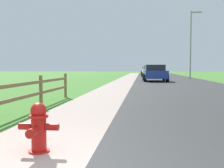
% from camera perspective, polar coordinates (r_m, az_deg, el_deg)
% --- Properties ---
extents(ground_plane, '(120.00, 120.00, 0.00)m').
position_cam_1_polar(ground_plane, '(27.73, 4.88, 0.84)').
color(ground_plane, '#4B8632').
extents(road_asphalt, '(7.00, 66.00, 0.01)m').
position_cam_1_polar(road_asphalt, '(29.86, 11.71, 0.97)').
color(road_asphalt, '#373737').
rests_on(road_asphalt, ground).
extents(curb_concrete, '(6.00, 66.00, 0.01)m').
position_cam_1_polar(curb_concrete, '(29.95, -0.77, 1.05)').
color(curb_concrete, '#B8A093').
rests_on(curb_concrete, ground).
extents(grass_verge, '(5.00, 66.00, 0.00)m').
position_cam_1_polar(grass_verge, '(30.18, -3.60, 1.06)').
color(grass_verge, '#4B8632').
rests_on(grass_verge, ground).
extents(fire_hydrant, '(0.60, 0.49, 0.74)m').
position_cam_1_polar(fire_hydrant, '(4.21, -15.11, -8.71)').
color(fire_hydrant, red).
rests_on(fire_hydrant, ground).
extents(rail_fence, '(0.11, 8.52, 1.01)m').
position_cam_1_polar(rail_fence, '(7.69, -18.36, -1.67)').
color(rail_fence, olive).
rests_on(rail_fence, ground).
extents(parked_suv_blue, '(2.30, 4.33, 1.51)m').
position_cam_1_polar(parked_suv_blue, '(25.50, 8.95, 2.31)').
color(parked_suv_blue, navy).
rests_on(parked_suv_blue, ground).
extents(parked_car_silver, '(2.34, 5.05, 1.52)m').
position_cam_1_polar(parked_car_silver, '(35.55, 8.01, 2.61)').
color(parked_car_silver, '#B7BABF').
rests_on(parked_car_silver, ground).
extents(parked_car_red, '(2.35, 5.03, 1.42)m').
position_cam_1_polar(parked_car_red, '(43.07, 7.55, 2.72)').
color(parked_car_red, maroon).
rests_on(parked_car_red, ground).
extents(street_lamp, '(1.17, 0.20, 7.38)m').
position_cam_1_polar(street_lamp, '(31.35, 16.28, 8.90)').
color(street_lamp, gray).
rests_on(street_lamp, ground).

